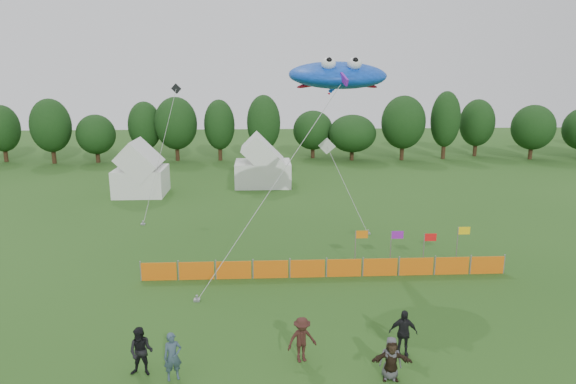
{
  "coord_description": "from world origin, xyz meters",
  "views": [
    {
      "loc": [
        -1.26,
        -18.39,
        11.02
      ],
      "look_at": [
        0.0,
        6.0,
        5.2
      ],
      "focal_mm": 32.0,
      "sensor_mm": 36.0,
      "label": 1
    }
  ],
  "objects_px": {
    "spectator_b": "(141,352)",
    "spectator_c": "(302,340)",
    "barrier_fence": "(326,268)",
    "spectator_f": "(391,361)",
    "tent_right": "(263,166)",
    "spectator_d": "(403,333)",
    "tent_left": "(141,173)",
    "spectator_a": "(173,356)",
    "stingray_kite": "(337,75)",
    "spectator_e": "(391,358)"
  },
  "relations": [
    {
      "from": "spectator_a",
      "to": "spectator_e",
      "type": "xyz_separation_m",
      "value": [
        7.91,
        -0.36,
        -0.1
      ]
    },
    {
      "from": "spectator_b",
      "to": "spectator_c",
      "type": "relative_size",
      "value": 1.03
    },
    {
      "from": "spectator_e",
      "to": "spectator_f",
      "type": "distance_m",
      "value": 0.12
    },
    {
      "from": "spectator_d",
      "to": "spectator_f",
      "type": "distance_m",
      "value": 1.89
    },
    {
      "from": "spectator_c",
      "to": "spectator_b",
      "type": "bearing_deg",
      "value": 168.81
    },
    {
      "from": "barrier_fence",
      "to": "spectator_d",
      "type": "height_order",
      "value": "spectator_d"
    },
    {
      "from": "spectator_d",
      "to": "spectator_c",
      "type": "bearing_deg",
      "value": -171.0
    },
    {
      "from": "spectator_b",
      "to": "spectator_f",
      "type": "xyz_separation_m",
      "value": [
        9.11,
        -0.81,
        -0.16
      ]
    },
    {
      "from": "spectator_e",
      "to": "spectator_f",
      "type": "relative_size",
      "value": 1.03
    },
    {
      "from": "spectator_a",
      "to": "spectator_c",
      "type": "relative_size",
      "value": 1.0
    },
    {
      "from": "tent_left",
      "to": "spectator_c",
      "type": "bearing_deg",
      "value": -66.27
    },
    {
      "from": "tent_left",
      "to": "spectator_e",
      "type": "bearing_deg",
      "value": -62.24
    },
    {
      "from": "barrier_fence",
      "to": "stingray_kite",
      "type": "distance_m",
      "value": 10.74
    },
    {
      "from": "spectator_c",
      "to": "stingray_kite",
      "type": "height_order",
      "value": "stingray_kite"
    },
    {
      "from": "spectator_a",
      "to": "spectator_c",
      "type": "bearing_deg",
      "value": -8.54
    },
    {
      "from": "spectator_b",
      "to": "spectator_f",
      "type": "distance_m",
      "value": 9.15
    },
    {
      "from": "tent_right",
      "to": "spectator_c",
      "type": "distance_m",
      "value": 31.37
    },
    {
      "from": "tent_right",
      "to": "spectator_c",
      "type": "relative_size",
      "value": 2.98
    },
    {
      "from": "tent_left",
      "to": "spectator_d",
      "type": "distance_m",
      "value": 32.44
    },
    {
      "from": "spectator_f",
      "to": "spectator_a",
      "type": "bearing_deg",
      "value": -178.7
    },
    {
      "from": "stingray_kite",
      "to": "spectator_b",
      "type": "bearing_deg",
      "value": -126.21
    },
    {
      "from": "tent_right",
      "to": "spectator_b",
      "type": "bearing_deg",
      "value": -98.22
    },
    {
      "from": "spectator_c",
      "to": "tent_right",
      "type": "bearing_deg",
      "value": 75.43
    },
    {
      "from": "barrier_fence",
      "to": "spectator_e",
      "type": "relative_size",
      "value": 12.23
    },
    {
      "from": "spectator_c",
      "to": "spectator_e",
      "type": "height_order",
      "value": "spectator_c"
    },
    {
      "from": "spectator_b",
      "to": "spectator_f",
      "type": "height_order",
      "value": "spectator_b"
    },
    {
      "from": "spectator_d",
      "to": "spectator_f",
      "type": "bearing_deg",
      "value": -112.18
    },
    {
      "from": "tent_left",
      "to": "stingray_kite",
      "type": "distance_m",
      "value": 24.29
    },
    {
      "from": "spectator_a",
      "to": "spectator_b",
      "type": "distance_m",
      "value": 1.25
    },
    {
      "from": "spectator_e",
      "to": "spectator_a",
      "type": "bearing_deg",
      "value": -169.96
    },
    {
      "from": "tent_right",
      "to": "spectator_d",
      "type": "xyz_separation_m",
      "value": [
        5.38,
        -31.08,
        -0.98
      ]
    },
    {
      "from": "tent_left",
      "to": "spectator_c",
      "type": "relative_size",
      "value": 2.45
    },
    {
      "from": "spectator_d",
      "to": "spectator_e",
      "type": "distance_m",
      "value": 1.79
    },
    {
      "from": "spectator_b",
      "to": "spectator_e",
      "type": "xyz_separation_m",
      "value": [
        9.11,
        -0.69,
        -0.13
      ]
    },
    {
      "from": "spectator_c",
      "to": "stingray_kite",
      "type": "bearing_deg",
      "value": 59.02
    },
    {
      "from": "spectator_f",
      "to": "stingray_kite",
      "type": "bearing_deg",
      "value": 96.15
    },
    {
      "from": "spectator_b",
      "to": "spectator_d",
      "type": "relative_size",
      "value": 0.99
    },
    {
      "from": "spectator_a",
      "to": "spectator_c",
      "type": "height_order",
      "value": "spectator_c"
    },
    {
      "from": "spectator_b",
      "to": "tent_right",
      "type": "bearing_deg",
      "value": 88.2
    },
    {
      "from": "spectator_c",
      "to": "spectator_e",
      "type": "distance_m",
      "value": 3.4
    },
    {
      "from": "barrier_fence",
      "to": "spectator_f",
      "type": "bearing_deg",
      "value": -82.97
    },
    {
      "from": "tent_right",
      "to": "spectator_e",
      "type": "height_order",
      "value": "tent_right"
    },
    {
      "from": "spectator_c",
      "to": "spectator_f",
      "type": "relative_size",
      "value": 1.16
    },
    {
      "from": "spectator_a",
      "to": "spectator_c",
      "type": "distance_m",
      "value": 4.87
    },
    {
      "from": "spectator_a",
      "to": "stingray_kite",
      "type": "relative_size",
      "value": 0.14
    },
    {
      "from": "spectator_d",
      "to": "spectator_f",
      "type": "relative_size",
      "value": 1.21
    },
    {
      "from": "spectator_e",
      "to": "spectator_c",
      "type": "bearing_deg",
      "value": 170.04
    },
    {
      "from": "spectator_e",
      "to": "spectator_f",
      "type": "bearing_deg",
      "value": -77.15
    },
    {
      "from": "spectator_b",
      "to": "spectator_e",
      "type": "relative_size",
      "value": 1.16
    },
    {
      "from": "stingray_kite",
      "to": "spectator_c",
      "type": "bearing_deg",
      "value": -103.92
    }
  ]
}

